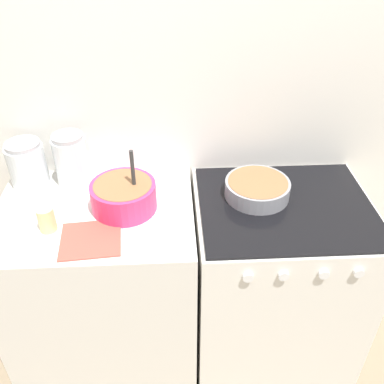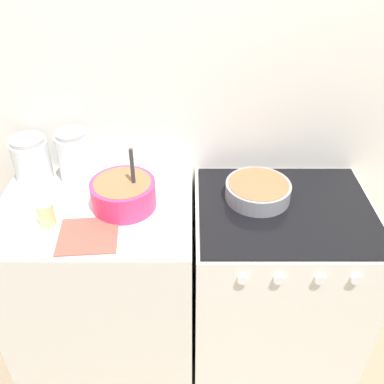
% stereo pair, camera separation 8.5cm
% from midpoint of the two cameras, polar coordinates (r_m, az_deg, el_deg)
% --- Properties ---
extents(wall_back, '(4.64, 0.05, 2.40)m').
position_cam_midpoint_polar(wall_back, '(1.92, 1.36, 10.49)').
color(wall_back, white).
rests_on(wall_back, ground_plane).
extents(countertop_cabinet, '(0.82, 0.63, 0.93)m').
position_cam_midpoint_polar(countertop_cabinet, '(2.12, -10.17, -12.10)').
color(countertop_cabinet, silver).
rests_on(countertop_cabinet, ground_plane).
extents(stove, '(0.75, 0.65, 0.93)m').
position_cam_midpoint_polar(stove, '(2.13, 12.02, -12.09)').
color(stove, white).
rests_on(stove, ground_plane).
extents(mixing_bowl, '(0.27, 0.27, 0.27)m').
position_cam_midpoint_polar(mixing_bowl, '(1.76, -7.74, -0.07)').
color(mixing_bowl, '#E0336B').
rests_on(mixing_bowl, countertop_cabinet).
extents(baking_pan, '(0.28, 0.28, 0.07)m').
position_cam_midpoint_polar(baking_pan, '(1.83, 10.13, 0.17)').
color(baking_pan, gray).
rests_on(baking_pan, stove).
extents(storage_jar_left, '(0.16, 0.16, 0.21)m').
position_cam_midpoint_polar(storage_jar_left, '(2.01, -19.33, 3.77)').
color(storage_jar_left, silver).
rests_on(storage_jar_left, countertop_cabinet).
extents(storage_jar_middle, '(0.14, 0.14, 0.24)m').
position_cam_midpoint_polar(storage_jar_middle, '(1.95, -14.04, 4.20)').
color(storage_jar_middle, silver).
rests_on(storage_jar_middle, countertop_cabinet).
extents(tin_can, '(0.07, 0.07, 0.10)m').
position_cam_midpoint_polar(tin_can, '(1.73, -17.52, -2.84)').
color(tin_can, beige).
rests_on(tin_can, countertop_cabinet).
extents(recipe_page, '(0.24, 0.23, 0.01)m').
position_cam_midpoint_polar(recipe_page, '(1.67, -12.25, -5.69)').
color(recipe_page, '#CC4C3F').
rests_on(recipe_page, countertop_cabinet).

